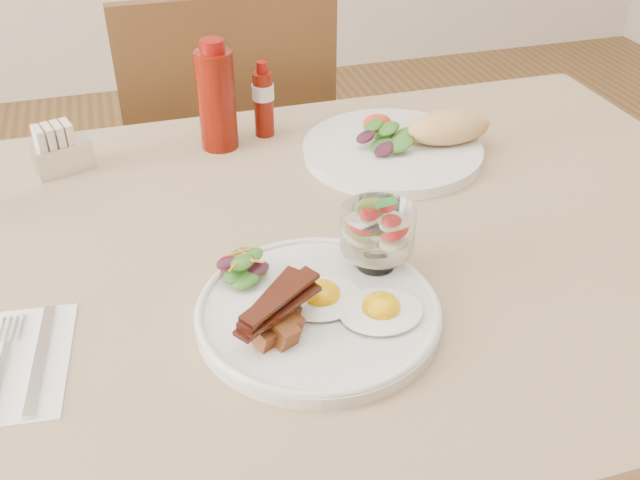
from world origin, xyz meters
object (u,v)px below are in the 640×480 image
(chair_far, at_px, (228,166))
(ketchup_bottle, at_px, (217,98))
(table, at_px, (307,297))
(sugar_caddy, at_px, (61,152))
(fruit_cup, at_px, (378,230))
(main_plate, at_px, (318,313))
(second_plate, at_px, (406,143))
(hot_sauce_bottle, at_px, (263,100))

(chair_far, height_order, ketchup_bottle, same)
(table, relative_size, ketchup_bottle, 7.44)
(ketchup_bottle, relative_size, sugar_caddy, 1.89)
(table, height_order, fruit_cup, fruit_cup)
(ketchup_bottle, bearing_deg, main_plate, -86.02)
(ketchup_bottle, distance_m, sugar_caddy, 0.25)
(sugar_caddy, bearing_deg, second_plate, -26.69)
(fruit_cup, bearing_deg, sugar_caddy, 133.60)
(chair_far, xyz_separation_m, ketchup_bottle, (-0.06, -0.35, 0.31))
(fruit_cup, distance_m, second_plate, 0.33)
(sugar_caddy, bearing_deg, hot_sauce_bottle, -9.95)
(hot_sauce_bottle, bearing_deg, chair_far, 93.50)
(second_plate, relative_size, ketchup_bottle, 1.75)
(table, relative_size, sugar_caddy, 14.07)
(fruit_cup, bearing_deg, hot_sauce_bottle, 95.88)
(chair_far, height_order, sugar_caddy, chair_far)
(table, distance_m, hot_sauce_bottle, 0.37)
(main_plate, distance_m, fruit_cup, 0.12)
(hot_sauce_bottle, bearing_deg, second_plate, -33.63)
(second_plate, xyz_separation_m, ketchup_bottle, (-0.28, 0.11, 0.06))
(chair_far, bearing_deg, hot_sauce_bottle, -86.50)
(fruit_cup, bearing_deg, ketchup_bottle, 107.07)
(chair_far, bearing_deg, second_plate, -64.30)
(fruit_cup, distance_m, ketchup_bottle, 0.42)
(chair_far, bearing_deg, table, -90.00)
(chair_far, relative_size, fruit_cup, 10.15)
(chair_far, distance_m, sugar_caddy, 0.54)
(second_plate, xyz_separation_m, hot_sauce_bottle, (-0.20, 0.13, 0.04))
(fruit_cup, xyz_separation_m, hot_sauce_bottle, (-0.04, 0.43, -0.00))
(main_plate, xyz_separation_m, fruit_cup, (0.09, 0.06, 0.06))
(ketchup_bottle, height_order, hot_sauce_bottle, ketchup_bottle)
(ketchup_bottle, bearing_deg, chair_far, 80.23)
(table, distance_m, ketchup_bottle, 0.36)
(main_plate, bearing_deg, fruit_cup, 33.23)
(table, bearing_deg, fruit_cup, -54.08)
(second_plate, distance_m, ketchup_bottle, 0.31)
(table, height_order, sugar_caddy, sugar_caddy)
(hot_sauce_bottle, distance_m, sugar_caddy, 0.33)
(main_plate, bearing_deg, hot_sauce_bottle, 84.37)
(ketchup_bottle, bearing_deg, fruit_cup, -72.93)
(table, xyz_separation_m, ketchup_bottle, (-0.06, 0.32, 0.17))
(second_plate, height_order, ketchup_bottle, ketchup_bottle)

